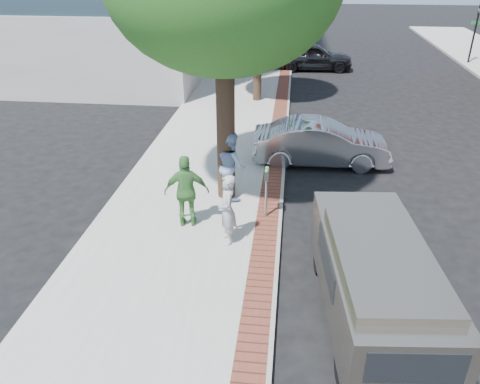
# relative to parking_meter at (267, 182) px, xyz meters

# --- Properties ---
(ground) EXTENTS (120.00, 120.00, 0.00)m
(ground) POSITION_rel_parking_meter_xyz_m (-0.65, -0.77, -1.21)
(ground) COLOR black
(ground) RESTS_ON ground
(sidewalk) EXTENTS (5.00, 60.00, 0.15)m
(sidewalk) POSITION_rel_parking_meter_xyz_m (-2.15, 7.23, -1.13)
(sidewalk) COLOR #9E9991
(sidewalk) RESTS_ON ground
(brick_strip) EXTENTS (0.60, 60.00, 0.01)m
(brick_strip) POSITION_rel_parking_meter_xyz_m (0.05, 7.23, -1.05)
(brick_strip) COLOR brown
(brick_strip) RESTS_ON sidewalk
(curb) EXTENTS (0.10, 60.00, 0.15)m
(curb) POSITION_rel_parking_meter_xyz_m (0.40, 7.23, -1.13)
(curb) COLOR gray
(curb) RESTS_ON ground
(office_base) EXTENTS (18.20, 22.20, 4.00)m
(office_base) POSITION_rel_parking_meter_xyz_m (-13.65, 21.23, 0.79)
(office_base) COLOR gray
(office_base) RESTS_ON ground
(signal_near) EXTENTS (0.70, 0.15, 3.80)m
(signal_near) POSITION_rel_parking_meter_xyz_m (0.25, 21.23, 1.05)
(signal_near) COLOR black
(signal_near) RESTS_ON ground
(signal_far) EXTENTS (0.70, 0.15, 3.80)m
(signal_far) POSITION_rel_parking_meter_xyz_m (11.85, 21.23, 1.05)
(signal_far) COLOR black
(signal_far) RESTS_ON ground
(parking_meter) EXTENTS (0.12, 0.32, 1.47)m
(parking_meter) POSITION_rel_parking_meter_xyz_m (0.00, 0.00, 0.00)
(parking_meter) COLOR gray
(parking_meter) RESTS_ON sidewalk
(person_gray) EXTENTS (0.59, 0.75, 1.83)m
(person_gray) POSITION_rel_parking_meter_xyz_m (-0.87, -1.36, -0.14)
(person_gray) COLOR #A1A1A5
(person_gray) RESTS_ON sidewalk
(person_officer) EXTENTS (1.17, 1.24, 2.03)m
(person_officer) POSITION_rel_parking_meter_xyz_m (-1.11, 1.10, -0.04)
(person_officer) COLOR #809FC7
(person_officer) RESTS_ON sidewalk
(person_green) EXTENTS (1.22, 0.66, 1.98)m
(person_green) POSITION_rel_parking_meter_xyz_m (-2.03, -0.66, -0.06)
(person_green) COLOR #41803A
(person_green) RESTS_ON sidewalk
(sedan_silver) EXTENTS (4.70, 1.76, 1.53)m
(sedan_silver) POSITION_rel_parking_meter_xyz_m (1.63, 4.15, -0.44)
(sedan_silver) COLOR #A6A8AD
(sedan_silver) RESTS_ON ground
(bg_car) EXTENTS (4.97, 2.26, 1.65)m
(bg_car) POSITION_rel_parking_meter_xyz_m (1.69, 18.61, -0.38)
(bg_car) COLOR black
(bg_car) RESTS_ON ground
(van) EXTENTS (2.33, 5.10, 1.83)m
(van) POSITION_rel_parking_meter_xyz_m (2.34, -3.46, -0.20)
(van) COLOR gray
(van) RESTS_ON ground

